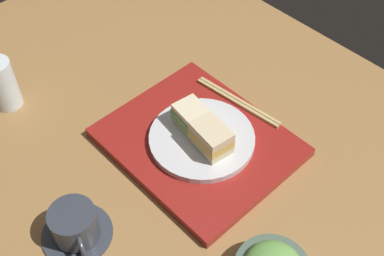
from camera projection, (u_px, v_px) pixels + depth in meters
ground_plane at (182, 147)px, 105.77cm from camera, size 140.00×100.00×3.00cm
serving_tray at (198, 142)px, 103.35cm from camera, size 36.14×30.48×2.01cm
sandwich_plate at (202, 139)px, 101.72cm from camera, size 21.44×21.44×1.43cm
sandwich_near at (211, 138)px, 97.41cm from camera, size 8.46×6.50×5.42cm
sandwich_far at (193, 118)px, 101.09cm from camera, size 8.55×6.78×4.84cm
chopsticks_pair at (238, 102)px, 109.07cm from camera, size 21.53×3.89×0.70cm
coffee_cup at (75, 226)px, 88.01cm from camera, size 13.03×12.80×6.92cm
drinking_glass at (2, 84)px, 107.65cm from camera, size 6.13×6.13×11.75cm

